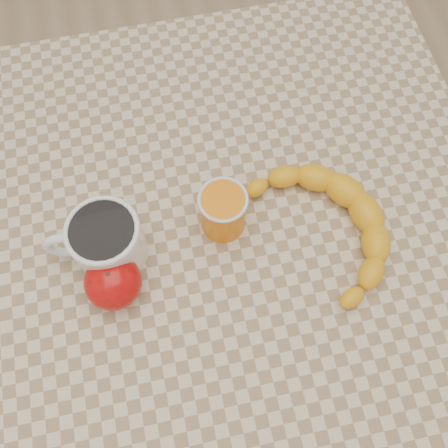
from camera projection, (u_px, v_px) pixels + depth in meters
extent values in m
plane|color=tan|center=(224.00, 335.00, 1.38)|extent=(3.00, 3.00, 0.00)
cube|color=#C9B38E|center=(224.00, 235.00, 0.71)|extent=(0.80, 0.80, 0.04)
cube|color=olive|center=(224.00, 248.00, 0.76)|extent=(0.74, 0.74, 0.06)
cylinder|color=olive|center=(442.00, 440.00, 0.95)|extent=(0.05, 0.05, 0.71)
cylinder|color=olive|center=(46.00, 190.00, 1.16)|extent=(0.05, 0.05, 0.71)
cylinder|color=olive|center=(333.00, 136.00, 1.22)|extent=(0.05, 0.05, 0.71)
cylinder|color=white|center=(108.00, 241.00, 0.65)|extent=(0.10, 0.10, 0.08)
cylinder|color=black|center=(102.00, 231.00, 0.61)|extent=(0.08, 0.08, 0.01)
torus|color=white|center=(101.00, 230.00, 0.61)|extent=(0.09, 0.09, 0.01)
torus|color=white|center=(66.00, 245.00, 0.64)|extent=(0.06, 0.02, 0.06)
cylinder|color=orange|center=(223.00, 212.00, 0.66)|extent=(0.06, 0.06, 0.07)
torus|color=silver|center=(223.00, 199.00, 0.63)|extent=(0.07, 0.07, 0.00)
ellipsoid|color=#A50509|center=(113.00, 282.00, 0.63)|extent=(0.10, 0.10, 0.07)
cylinder|color=#382311|center=(108.00, 275.00, 0.60)|extent=(0.01, 0.01, 0.01)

